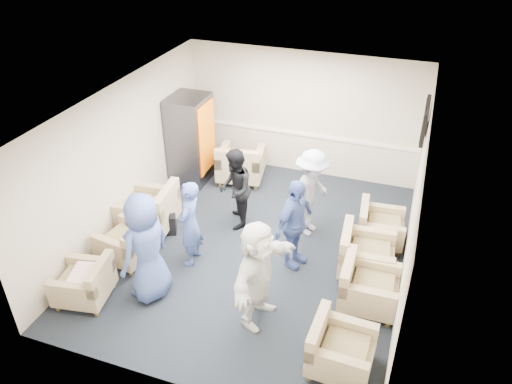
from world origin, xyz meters
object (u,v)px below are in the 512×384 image
(armchair_left_mid, at_px, (129,244))
(armchair_right_midfar, at_px, (363,255))
(person_front_left, at_px, (146,248))
(person_mid_right, at_px, (294,224))
(person_mid_left, at_px, (190,224))
(armchair_right_midnear, at_px, (365,288))
(armchair_right_near, at_px, (337,350))
(armchair_right_far, at_px, (378,227))
(vending_machine, at_px, (191,139))
(armchair_left_far, at_px, (151,211))
(person_back_right, at_px, (311,193))
(person_back_left, at_px, (235,189))
(armchair_left_near, at_px, (87,284))
(person_front_right, at_px, (258,274))
(armchair_corner, at_px, (240,166))

(armchair_left_mid, relative_size, armchair_right_midfar, 1.00)
(person_front_left, distance_m, person_mid_right, 2.36)
(person_mid_right, bearing_deg, person_mid_left, 126.60)
(armchair_right_midnear, xyz_separation_m, person_mid_left, (-2.91, 0.09, 0.43))
(armchair_right_near, bearing_deg, person_mid_left, 65.47)
(armchair_right_far, relative_size, vending_machine, 0.46)
(armchair_right_midfar, distance_m, person_mid_left, 2.86)
(armchair_left_far, distance_m, person_back_right, 2.93)
(person_mid_left, height_order, person_back_left, person_back_left)
(armchair_left_near, relative_size, armchair_right_far, 1.03)
(person_front_left, distance_m, person_front_right, 1.73)
(armchair_corner, relative_size, person_mid_right, 0.68)
(armchair_right_midnear, xyz_separation_m, person_front_right, (-1.44, -0.79, 0.51))
(armchair_left_near, bearing_deg, armchair_corner, 157.94)
(armchair_right_near, bearing_deg, armchair_left_mid, 76.32)
(armchair_right_far, height_order, armchair_corner, armchair_corner)
(person_front_left, xyz_separation_m, person_mid_left, (0.25, 0.94, -0.13))
(armchair_right_far, bearing_deg, armchair_right_near, 172.25)
(person_mid_right, bearing_deg, person_back_left, 80.16)
(armchair_left_near, distance_m, armchair_left_far, 2.00)
(armchair_left_far, height_order, armchair_right_far, armchair_left_far)
(person_mid_left, height_order, person_back_right, person_back_right)
(person_front_left, relative_size, person_back_left, 1.16)
(person_front_left, relative_size, person_mid_left, 1.17)
(armchair_left_mid, distance_m, armchair_corner, 3.21)
(armchair_right_midfar, bearing_deg, armchair_right_midnear, -172.71)
(armchair_right_near, xyz_separation_m, armchair_corner, (-2.93, 4.17, 0.06))
(armchair_right_far, height_order, person_mid_left, person_mid_left)
(armchair_right_midfar, bearing_deg, armchair_right_far, -11.81)
(armchair_right_far, bearing_deg, person_back_right, 89.30)
(person_mid_left, relative_size, person_back_right, 0.92)
(armchair_right_midnear, relative_size, person_mid_left, 0.55)
(armchair_left_far, distance_m, armchair_corner, 2.36)
(armchair_left_mid, relative_size, person_front_left, 0.52)
(armchair_right_midfar, xyz_separation_m, armchair_corner, (-2.94, 2.14, 0.03))
(armchair_right_far, xyz_separation_m, person_back_right, (-1.22, -0.10, 0.52))
(vending_machine, bearing_deg, person_front_right, -52.15)
(person_front_left, bearing_deg, armchair_right_near, 97.68)
(armchair_left_near, distance_m, armchair_right_midnear, 4.22)
(armchair_left_near, xyz_separation_m, person_mid_right, (2.73, 1.87, 0.50))
(armchair_right_near, height_order, armchair_right_midfar, armchair_right_midfar)
(person_front_right, bearing_deg, armchair_left_far, 69.75)
(person_mid_right, bearing_deg, armchair_left_near, 144.08)
(armchair_right_near, bearing_deg, armchair_right_midnear, -5.08)
(armchair_right_midnear, xyz_separation_m, armchair_right_far, (-0.04, 1.66, -0.02))
(armchair_right_midfar, relative_size, armchair_right_far, 1.08)
(armchair_left_far, height_order, armchair_right_near, armchair_left_far)
(armchair_left_near, xyz_separation_m, armchair_corner, (0.92, 4.16, 0.07))
(person_mid_right, bearing_deg, armchair_right_far, -29.61)
(armchair_right_midfar, bearing_deg, person_back_right, 48.84)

